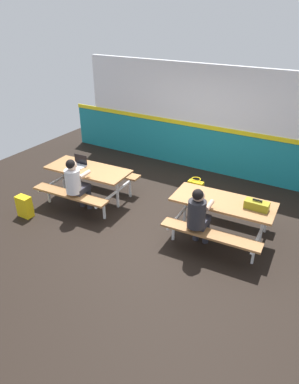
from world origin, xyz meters
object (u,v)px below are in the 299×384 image
(toolbox_grey, at_px, (257,205))
(student_nearer, at_px, (76,182))
(picnic_table_left, at_px, (88,176))
(tote_bag_bright, at_px, (195,188))
(laptop_silver, at_px, (79,164))
(backpack_dark, at_px, (25,207))
(picnic_table_right, at_px, (222,209))
(student_further, at_px, (198,214))

(toolbox_grey, bearing_deg, student_nearer, -167.78)
(picnic_table_left, height_order, tote_bag_bright, picnic_table_left)
(picnic_table_left, bearing_deg, laptop_silver, 174.70)
(backpack_dark, bearing_deg, laptop_silver, 70.41)
(toolbox_grey, xyz_separation_m, tote_bag_bright, (-1.58, 1.13, -0.62))
(picnic_table_left, relative_size, toolbox_grey, 4.56)
(picnic_table_left, height_order, picnic_table_right, same)
(picnic_table_left, xyz_separation_m, tote_bag_bright, (1.91, 1.31, -0.38))
(student_further, bearing_deg, student_nearer, -177.22)
(picnic_table_right, relative_size, student_further, 1.51)
(picnic_table_right, distance_m, student_further, 0.63)
(picnic_table_right, bearing_deg, student_nearer, -165.99)
(picnic_table_left, relative_size, picnic_table_right, 1.00)
(tote_bag_bright, bearing_deg, toolbox_grey, -35.70)
(student_further, xyz_separation_m, laptop_silver, (-2.95, 0.45, 0.08))
(student_nearer, height_order, toolbox_grey, student_nearer)
(picnic_table_right, height_order, student_nearer, student_nearer)
(picnic_table_right, xyz_separation_m, student_nearer, (-2.78, -0.69, 0.13))
(student_further, xyz_separation_m, toolbox_grey, (0.79, 0.60, 0.10))
(laptop_silver, height_order, toolbox_grey, laptop_silver)
(student_further, xyz_separation_m, backpack_dark, (-3.38, -0.77, -0.49))
(laptop_silver, bearing_deg, toolbox_grey, 2.32)
(tote_bag_bright, bearing_deg, picnic_table_left, -145.57)
(toolbox_grey, bearing_deg, backpack_dark, -161.88)
(student_nearer, relative_size, laptop_silver, 3.64)
(student_further, bearing_deg, backpack_dark, -167.24)
(student_nearer, distance_m, student_further, 2.55)
(student_further, distance_m, tote_bag_bright, 1.97)
(picnic_table_right, bearing_deg, laptop_silver, -177.82)
(toolbox_grey, xyz_separation_m, backpack_dark, (-4.18, -1.37, -0.60))
(picnic_table_right, height_order, student_further, student_further)
(student_further, height_order, backpack_dark, student_further)
(picnic_table_right, relative_size, laptop_silver, 5.50)
(student_nearer, distance_m, laptop_silver, 0.70)
(picnic_table_left, bearing_deg, backpack_dark, -119.95)
(picnic_table_left, xyz_separation_m, toolbox_grey, (3.49, 0.18, 0.24))
(backpack_dark, bearing_deg, student_further, 12.76)
(picnic_table_left, xyz_separation_m, student_nearer, (0.14, -0.55, 0.13))
(backpack_dark, bearing_deg, picnic_table_right, 20.30)
(tote_bag_bright, bearing_deg, picnic_table_right, -48.98)
(laptop_silver, bearing_deg, picnic_table_left, -5.30)
(picnic_table_right, xyz_separation_m, student_further, (-0.23, -0.57, 0.13))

